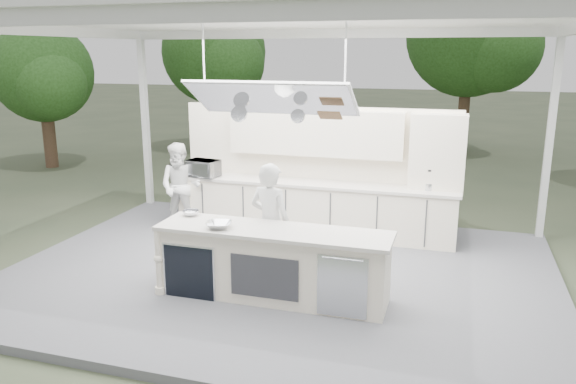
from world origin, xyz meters
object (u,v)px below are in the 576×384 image
(head_chef, at_px, (271,223))
(sous_chef, at_px, (181,187))
(back_counter, at_px, (312,207))
(demo_island, at_px, (271,263))

(head_chef, height_order, sous_chef, head_chef)
(back_counter, distance_m, sous_chef, 2.43)
(head_chef, xyz_separation_m, sous_chef, (-2.35, 1.81, -0.06))
(demo_island, bearing_deg, sous_chef, 137.25)
(head_chef, bearing_deg, sous_chef, -24.11)
(sous_chef, bearing_deg, head_chef, -44.99)
(demo_island, height_order, sous_chef, sous_chef)
(back_counter, bearing_deg, head_chef, -90.33)
(demo_island, distance_m, back_counter, 2.82)
(back_counter, height_order, sous_chef, sous_chef)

